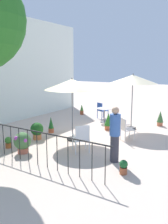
{
  "coord_description": "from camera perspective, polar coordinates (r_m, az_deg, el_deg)",
  "views": [
    {
      "loc": [
        -8.13,
        -4.8,
        2.83
      ],
      "look_at": [
        0.0,
        0.4,
        0.94
      ],
      "focal_mm": 37.56,
      "sensor_mm": 36.0,
      "label": 1
    }
  ],
  "objects": [
    {
      "name": "terrace_railing",
      "position": [
        7.05,
        -12.48,
        -6.94
      ],
      "size": [
        0.03,
        5.17,
        1.01
      ],
      "color": "black",
      "rests_on": "ground"
    },
    {
      "name": "cafe_table_0",
      "position": [
        11.98,
        4.96,
        -0.13
      ],
      "size": [
        0.77,
        0.77,
        0.73
      ],
      "color": "silver",
      "rests_on": "ground"
    },
    {
      "name": "patio_chair_1",
      "position": [
        7.77,
        -0.62,
        -6.13
      ],
      "size": [
        0.7,
        0.7,
        0.95
      ],
      "color": "white",
      "rests_on": "ground"
    },
    {
      "name": "potted_plant_2",
      "position": [
        8.03,
        -14.77,
        -7.02
      ],
      "size": [
        0.58,
        0.57,
        0.7
      ],
      "color": "#BC634A",
      "rests_on": "ground"
    },
    {
      "name": "potted_plant_1",
      "position": [
        8.72,
        -17.97,
        -6.98
      ],
      "size": [
        0.24,
        0.24,
        0.4
      ],
      "color": "#AB5A2A",
      "rests_on": "ground"
    },
    {
      "name": "potted_plant_3",
      "position": [
        10.59,
        5.95,
        -2.27
      ],
      "size": [
        0.36,
        0.36,
        0.78
      ],
      "color": "#B35837",
      "rests_on": "ground"
    },
    {
      "name": "villa_facade",
      "position": [
        12.58,
        -17.44,
        9.9
      ],
      "size": [
        10.65,
        0.3,
        5.37
      ],
      "primitive_type": "cube",
      "color": "white",
      "rests_on": "ground"
    },
    {
      "name": "patio_umbrella_0",
      "position": [
        10.64,
        11.81,
        7.72
      ],
      "size": [
        2.13,
        2.13,
        2.53
      ],
      "color": "#2D2D2D",
      "rests_on": "ground"
    },
    {
      "name": "potted_plant_7",
      "position": [
        9.4,
        -11.38,
        -4.36
      ],
      "size": [
        0.51,
        0.51,
        0.67
      ],
      "color": "#C07341",
      "rests_on": "ground"
    },
    {
      "name": "potted_plant_0",
      "position": [
        11.84,
        18.06,
        -1.43
      ],
      "size": [
        0.31,
        0.31,
        0.73
      ],
      "color": "#C66A48",
      "rests_on": "ground"
    },
    {
      "name": "potted_plant_6",
      "position": [
        10.23,
        -8.04,
        -3.17
      ],
      "size": [
        0.24,
        0.24,
        0.7
      ],
      "color": "#B75536",
      "rests_on": "ground"
    },
    {
      "name": "patio_chair_2",
      "position": [
        9.14,
        10.12,
        -3.79
      ],
      "size": [
        0.61,
        0.61,
        0.89
      ],
      "color": "silver",
      "rests_on": "ground"
    },
    {
      "name": "standing_person",
      "position": [
        7.02,
        7.53,
        -5.27
      ],
      "size": [
        0.45,
        0.45,
        1.68
      ],
      "color": "#33333D",
      "rests_on": "ground"
    },
    {
      "name": "potted_plant_5",
      "position": [
        13.94,
        -0.54,
        0.59
      ],
      "size": [
        0.21,
        0.21,
        0.62
      ],
      "color": "brown",
      "rests_on": "ground"
    },
    {
      "name": "patio_umbrella_1",
      "position": [
        8.83,
        -2.92,
        6.58
      ],
      "size": [
        2.08,
        2.08,
        2.42
      ],
      "color": "#2D2D2D",
      "rests_on": "ground"
    },
    {
      "name": "patio_chair_3",
      "position": [
        12.81,
        4.31,
        0.65
      ],
      "size": [
        0.61,
        0.61,
        0.89
      ],
      "color": "#294BA1",
      "rests_on": "ground"
    },
    {
      "name": "ground_plane",
      "position": [
        9.86,
        1.95,
        -5.63
      ],
      "size": [
        60.0,
        60.0,
        0.0
      ],
      "primitive_type": "plane",
      "color": "beige"
    },
    {
      "name": "potted_plant_4",
      "position": [
        6.48,
        9.59,
        -13.0
      ],
      "size": [
        0.22,
        0.22,
        0.39
      ],
      "color": "#A65534",
      "rests_on": "ground"
    }
  ]
}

